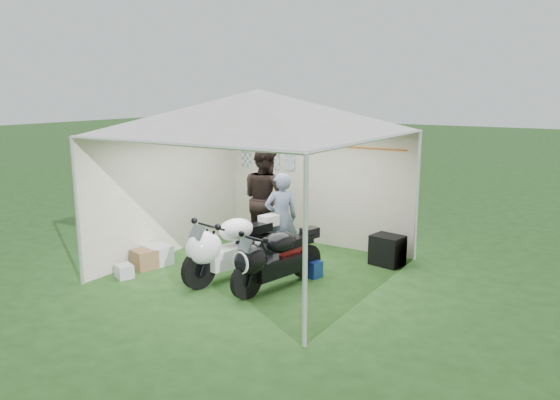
# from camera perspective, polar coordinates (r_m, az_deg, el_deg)

# --- Properties ---
(ground) EXTENTS (80.00, 80.00, 0.00)m
(ground) POSITION_cam_1_polar(r_m,az_deg,el_deg) (9.26, -2.16, -7.39)
(ground) COLOR #23471B
(ground) RESTS_ON ground
(canopy_tent) EXTENTS (5.66, 5.66, 3.00)m
(canopy_tent) POSITION_cam_1_polar(r_m,az_deg,el_deg) (8.80, -2.17, 8.74)
(canopy_tent) COLOR silver
(canopy_tent) RESTS_ON ground
(motorcycle_white) EXTENTS (0.71, 2.01, 1.00)m
(motorcycle_white) POSITION_cam_1_polar(r_m,az_deg,el_deg) (8.74, -5.37, -4.76)
(motorcycle_white) COLOR black
(motorcycle_white) RESTS_ON ground
(motorcycle_black) EXTENTS (0.68, 1.82, 0.91)m
(motorcycle_black) POSITION_cam_1_polar(r_m,az_deg,el_deg) (8.28, -0.72, -6.01)
(motorcycle_black) COLOR black
(motorcycle_black) RESTS_ON ground
(paddock_stand) EXTENTS (0.41, 0.31, 0.28)m
(paddock_stand) POSITION_cam_1_polar(r_m,az_deg,el_deg) (8.97, 3.15, -7.11)
(paddock_stand) COLOR blue
(paddock_stand) RESTS_ON ground
(person_dark_jacket) EXTENTS (1.17, 1.05, 1.98)m
(person_dark_jacket) POSITION_cam_1_polar(r_m,az_deg,el_deg) (10.18, -1.54, 0.13)
(person_dark_jacket) COLOR black
(person_dark_jacket) RESTS_ON ground
(person_blue_jacket) EXTENTS (0.68, 0.69, 1.60)m
(person_blue_jacket) POSITION_cam_1_polar(r_m,az_deg,el_deg) (9.46, 0.12, -1.93)
(person_blue_jacket) COLOR slate
(person_blue_jacket) RESTS_ON ground
(equipment_box) EXTENTS (0.59, 0.50, 0.52)m
(equipment_box) POSITION_cam_1_polar(r_m,az_deg,el_deg) (9.67, 11.15, -5.16)
(equipment_box) COLOR black
(equipment_box) RESTS_ON ground
(crate_0) EXTENTS (0.57, 0.48, 0.33)m
(crate_0) POSITION_cam_1_polar(r_m,az_deg,el_deg) (9.81, -12.73, -5.57)
(crate_0) COLOR #B9BDC3
(crate_0) RESTS_ON ground
(crate_1) EXTENTS (0.45, 0.45, 0.33)m
(crate_1) POSITION_cam_1_polar(r_m,az_deg,el_deg) (9.60, -14.00, -6.02)
(crate_1) COLOR brown
(crate_1) RESTS_ON ground
(crate_2) EXTENTS (0.36, 0.34, 0.21)m
(crate_2) POSITION_cam_1_polar(r_m,az_deg,el_deg) (9.25, -15.97, -7.17)
(crate_2) COLOR #B8BEC2
(crate_2) RESTS_ON ground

